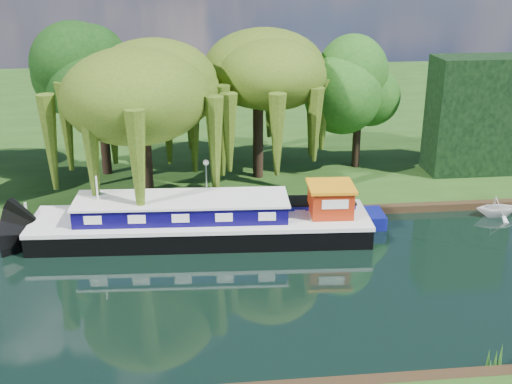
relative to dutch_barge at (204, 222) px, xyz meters
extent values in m
plane|color=black|center=(-0.19, -5.67, -0.97)|extent=(120.00, 120.00, 0.00)
cube|color=#1E3A10|center=(-0.19, 28.33, -0.75)|extent=(120.00, 52.00, 0.45)
cube|color=black|center=(-0.16, 0.01, -0.51)|extent=(18.63, 5.04, 1.23)
cube|color=silver|center=(-0.16, 0.01, 0.21)|extent=(18.74, 5.13, 0.23)
cube|color=#0A0540|center=(-1.18, 0.06, 0.82)|extent=(11.57, 3.54, 0.97)
cube|color=silver|center=(-1.18, 0.06, 1.37)|extent=(11.79, 3.75, 0.12)
cube|color=maroon|center=(7.00, -0.36, 1.10)|extent=(2.37, 2.37, 1.54)
cube|color=orange|center=(7.00, -0.36, 1.95)|extent=(2.64, 2.64, 0.16)
cylinder|color=silver|center=(-5.69, 0.29, 1.56)|extent=(0.10, 0.10, 2.46)
cube|color=navy|center=(4.37, 1.01, -0.64)|extent=(12.21, 2.52, 0.91)
cube|color=navy|center=(4.37, 1.01, 0.20)|extent=(8.55, 1.86, 0.76)
cube|color=black|center=(4.37, 1.01, 0.63)|extent=(8.66, 1.97, 0.10)
cube|color=silver|center=(1.16, 0.36, 0.24)|extent=(0.61, 0.08, 0.32)
cube|color=silver|center=(3.28, 0.27, 0.24)|extent=(0.61, 0.08, 0.32)
cube|color=silver|center=(5.40, 0.18, 0.24)|extent=(0.61, 0.08, 0.32)
cube|color=silver|center=(7.52, 0.10, 0.24)|extent=(0.61, 0.08, 0.32)
imported|color=silver|center=(17.62, 1.20, -0.97)|extent=(2.62, 2.27, 1.36)
cylinder|color=black|center=(-3.29, 4.98, 2.26)|extent=(0.72, 0.72, 5.55)
ellipsoid|color=#364A10|center=(-3.29, 4.98, 6.27)|extent=(7.75, 7.75, 5.01)
cylinder|color=black|center=(3.97, 8.70, 2.17)|extent=(0.76, 0.76, 5.38)
ellipsoid|color=#364A10|center=(3.97, 8.70, 6.05)|extent=(7.34, 7.34, 4.74)
cylinder|color=black|center=(-6.42, 10.52, 3.10)|extent=(0.72, 0.72, 7.23)
ellipsoid|color=black|center=(-6.42, 10.52, 6.06)|extent=(5.79, 5.79, 5.79)
cylinder|color=black|center=(11.18, 10.15, 2.54)|extent=(0.62, 0.62, 6.12)
ellipsoid|color=#174A12|center=(11.18, 10.15, 5.04)|extent=(4.89, 4.89, 4.89)
cube|color=black|center=(18.81, 8.33, 3.48)|extent=(6.00, 3.00, 8.00)
cylinder|color=silver|center=(0.31, 4.83, 0.58)|extent=(0.10, 0.10, 2.20)
sphere|color=white|center=(0.31, 4.83, 1.86)|extent=(0.36, 0.36, 0.36)
cylinder|color=silver|center=(-10.19, 2.73, -0.02)|extent=(0.16, 0.16, 1.00)
cylinder|color=silver|center=(-4.19, 2.73, -0.02)|extent=(0.16, 0.16, 1.00)
cylinder|color=silver|center=(2.81, 2.73, -0.02)|extent=(0.16, 0.16, 1.00)
cylinder|color=silver|center=(8.81, 2.73, -0.02)|extent=(0.16, 0.16, 1.00)
cone|color=#1F5015|center=(10.81, -13.37, -0.42)|extent=(1.20, 1.20, 1.10)
camera|label=1|loc=(-0.62, -32.71, 14.13)|focal=45.00mm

